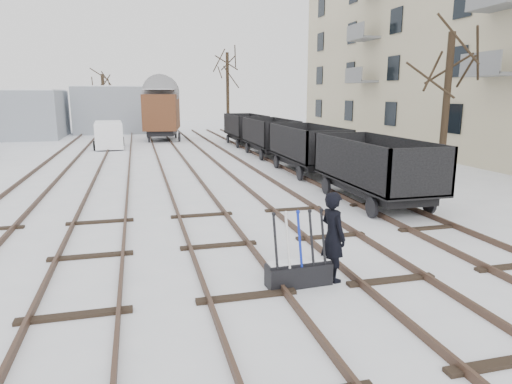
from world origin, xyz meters
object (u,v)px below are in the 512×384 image
freight_wagon_a (374,179)px  box_van_wagon (162,111)px  panel_van (109,135)px  ground_frame (299,272)px  worker (333,236)px

freight_wagon_a → box_van_wagon: box_van_wagon is taller
freight_wagon_a → panel_van: size_ratio=1.29×
ground_frame → panel_van: (-4.84, 25.53, 0.67)m
freight_wagon_a → box_van_wagon: 25.26m
box_van_wagon → panel_van: size_ratio=1.35×
ground_frame → freight_wagon_a: freight_wagon_a is taller
box_van_wagon → freight_wagon_a: bearing=-68.3°
ground_frame → worker: bearing=4.4°
worker → panel_van: 26.04m
ground_frame → box_van_wagon: 30.57m
worker → freight_wagon_a: bearing=-48.5°
freight_wagon_a → ground_frame: bearing=-129.4°
box_van_wagon → ground_frame: bearing=-79.9°
panel_van → box_van_wagon: bearing=48.3°
worker → panel_van: bearing=-0.8°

